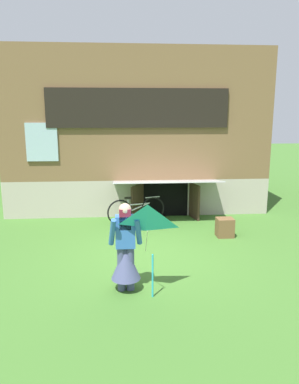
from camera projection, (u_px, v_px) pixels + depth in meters
ground_plane at (145, 253)px, 8.21m from camera, size 60.00×60.00×0.00m
log_house at (135, 130)px, 13.26m from camera, size 8.09×6.57×5.01m
person at (126, 254)px, 6.34m from camera, size 0.61×0.52×1.59m
kite at (148, 228)px, 5.75m from camera, size 0.83×0.78×1.62m
bicycle_silver at (136, 210)px, 10.38m from camera, size 1.67×0.51×0.78m
wooden_crate at (225, 227)px, 9.25m from camera, size 0.42×0.36×0.48m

